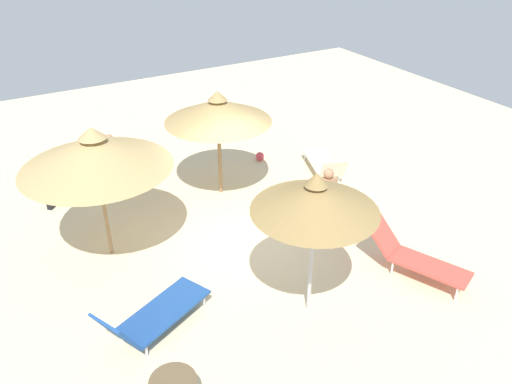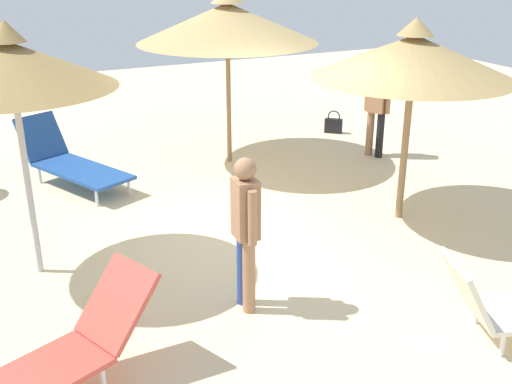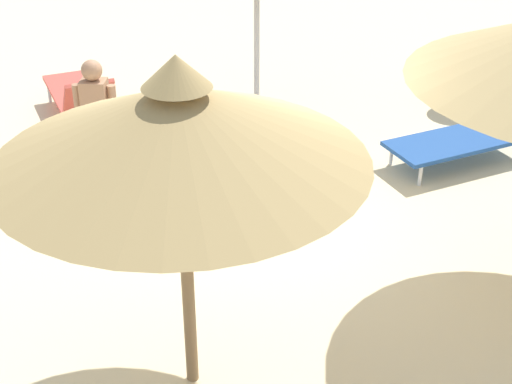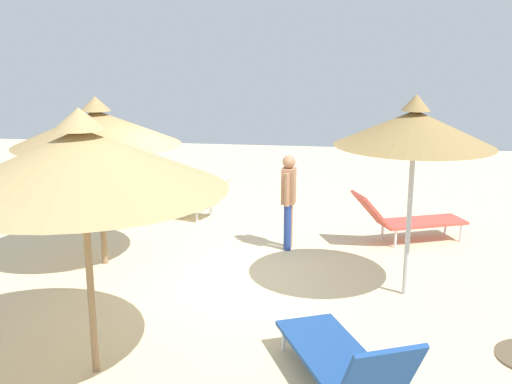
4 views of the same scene
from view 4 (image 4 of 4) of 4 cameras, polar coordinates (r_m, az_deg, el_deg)
ground at (r=9.37m, az=-3.49°, el=-8.29°), size 24.00×24.00×0.10m
parasol_umbrella_front at (r=9.71m, az=-14.59°, el=5.80°), size 2.56×2.56×2.67m
parasol_umbrella_back at (r=8.43m, az=14.53°, el=5.76°), size 2.13×2.13×2.81m
parasol_umbrella_near_right at (r=6.35m, az=-15.89°, el=2.90°), size 2.94×2.94×2.86m
lounge_chair_edge at (r=6.43m, az=8.24°, el=-15.13°), size 1.51×2.20×0.97m
lounge_chair_far_right at (r=11.15m, az=13.78°, el=-2.39°), size 2.11×1.34×0.94m
lounge_chair_center at (r=12.49m, az=-6.64°, el=-0.74°), size 2.11×1.26×0.85m
person_standing_near_left at (r=10.37m, az=3.05°, el=-0.41°), size 0.24×0.46×1.63m
beach_ball at (r=12.16m, az=-15.47°, el=-2.67°), size 0.24×0.24×0.24m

